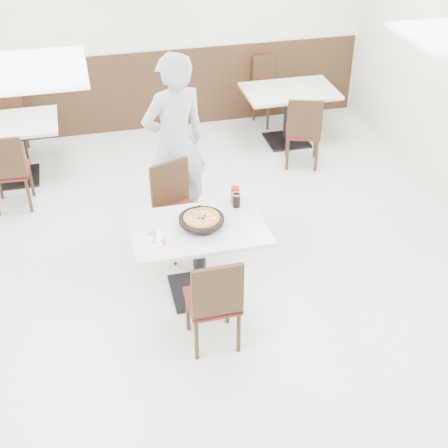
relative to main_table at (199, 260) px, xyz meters
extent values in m
plane|color=beige|center=(0.09, 0.18, -0.38)|extent=(7.00, 7.00, 0.00)
cube|color=beige|center=(0.09, 3.68, 1.02)|extent=(6.00, 0.04, 2.80)
cube|color=black|center=(0.09, 3.66, 0.18)|extent=(5.90, 0.03, 1.10)
cylinder|color=black|center=(0.00, 0.01, 0.39)|extent=(0.15, 0.15, 0.04)
cylinder|color=black|center=(0.03, 0.00, 0.42)|extent=(0.38, 0.38, 0.01)
cylinder|color=#C37F3F|center=(0.04, 0.02, 0.44)|extent=(0.34, 0.34, 0.02)
cube|color=white|center=(0.00, 0.05, 0.47)|extent=(0.07, 0.09, 0.00)
cube|color=silver|center=(-0.42, -0.13, 0.38)|extent=(0.16, 0.16, 0.00)
cylinder|color=white|center=(-0.39, -0.07, 0.38)|extent=(0.18, 0.18, 0.01)
cube|color=white|center=(-0.41, -0.11, 0.39)|extent=(0.07, 0.15, 0.00)
cylinder|color=black|center=(0.41, 0.25, 0.44)|extent=(0.08, 0.08, 0.13)
cylinder|color=#BE1C00|center=(0.42, 0.33, 0.45)|extent=(0.09, 0.09, 0.16)
imported|color=#B3B4B8|center=(0.01, 1.22, 0.59)|extent=(0.81, 0.65, 1.93)
camera|label=1|loc=(-0.85, -4.48, 3.55)|focal=50.00mm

